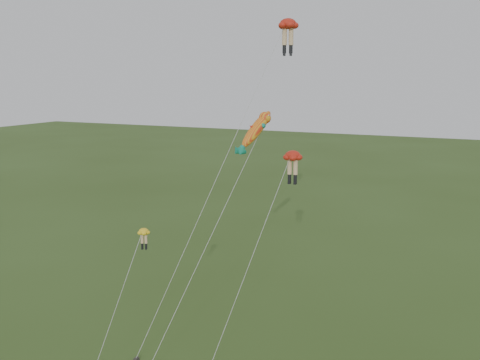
% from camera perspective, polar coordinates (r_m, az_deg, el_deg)
% --- Properties ---
extents(legs_kite_red_high, '(7.57, 12.25, 22.97)m').
position_cam_1_polar(legs_kite_red_high, '(40.49, 4.93, 15.57)').
color(legs_kite_red_high, red).
rests_on(legs_kite_red_high, ground).
extents(legs_kite_red_mid, '(3.44, 9.41, 13.79)m').
position_cam_1_polar(legs_kite_red_mid, '(37.06, 5.50, 1.99)').
color(legs_kite_red_mid, red).
rests_on(legs_kite_red_mid, ground).
extents(legs_kite_yellow, '(2.26, 4.66, 9.27)m').
position_cam_1_polar(legs_kite_yellow, '(34.94, -10.61, -6.62)').
color(legs_kite_yellow, yellow).
rests_on(legs_kite_yellow, ground).
extents(fish_kite, '(5.19, 10.22, 16.74)m').
position_cam_1_polar(fish_kite, '(36.72, 1.68, 5.30)').
color(fish_kite, gold).
rests_on(fish_kite, ground).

